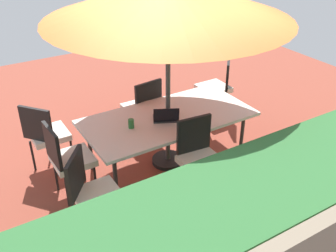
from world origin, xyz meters
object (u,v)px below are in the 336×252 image
at_px(chair_south, 143,106).
at_px(chair_northeast, 92,191).
at_px(dining_table, 168,119).
at_px(chair_southeast, 46,133).
at_px(laptop, 166,117).
at_px(cup, 131,124).
at_px(chair_east, 67,157).
at_px(chair_southwest, 218,85).
at_px(chair_north, 199,155).

relative_size(chair_south, chair_northeast, 1.00).
distance_m(dining_table, chair_southeast, 1.58).
relative_size(chair_south, laptop, 2.47).
bearing_deg(laptop, cup, 18.81).
bearing_deg(cup, chair_southeast, -39.56).
bearing_deg(chair_southeast, chair_east, 145.88).
bearing_deg(laptop, chair_southwest, -123.64).
height_order(chair_northeast, laptop, chair_northeast).
distance_m(chair_north, cup, 0.92).
bearing_deg(cup, chair_south, -126.93).
relative_size(chair_east, chair_north, 1.00).
bearing_deg(chair_east, chair_south, -66.22).
bearing_deg(dining_table, laptop, 45.31).
relative_size(chair_east, laptop, 2.47).
distance_m(chair_southwest, cup, 2.10).
bearing_deg(chair_southeast, chair_southwest, -127.70).
height_order(chair_northeast, chair_east, same).
height_order(dining_table, chair_north, chair_north).
bearing_deg(cup, chair_north, 125.67).
distance_m(chair_southeast, chair_north, 2.01).
bearing_deg(dining_table, chair_east, -1.47).
relative_size(dining_table, chair_south, 2.25).
bearing_deg(chair_south, chair_southeast, -6.16).
height_order(dining_table, chair_southwest, chair_southwest).
relative_size(chair_southeast, chair_north, 1.00).
height_order(chair_northeast, chair_southwest, same).
height_order(chair_south, cup, chair_south).
relative_size(chair_east, chair_southwest, 1.00).
bearing_deg(chair_south, chair_north, 82.04).
bearing_deg(chair_east, chair_northeast, 177.95).
xyz_separation_m(chair_southeast, chair_southwest, (-2.81, -0.05, 0.00)).
height_order(chair_south, chair_southwest, same).
bearing_deg(chair_southeast, chair_north, -174.75).
bearing_deg(chair_south, chair_southwest, 174.85).
bearing_deg(chair_northeast, chair_east, 38.48).
distance_m(chair_southeast, chair_southwest, 2.81).
bearing_deg(dining_table, chair_south, -91.04).
bearing_deg(chair_southeast, chair_northeast, 143.82).
bearing_deg(cup, laptop, 171.87).
xyz_separation_m(chair_south, chair_northeast, (1.36, 1.42, 0.00)).
bearing_deg(dining_table, chair_southwest, -151.71).
distance_m(chair_northeast, laptop, 1.43).
bearing_deg(chair_east, dining_table, -94.17).
bearing_deg(chair_east, chair_southwest, -78.09).
height_order(chair_east, chair_southwest, same).
height_order(dining_table, chair_south, chair_south).
relative_size(chair_southeast, laptop, 2.47).
height_order(chair_east, laptop, chair_east).
bearing_deg(chair_east, laptop, -97.89).
bearing_deg(cup, chair_southwest, -158.35).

